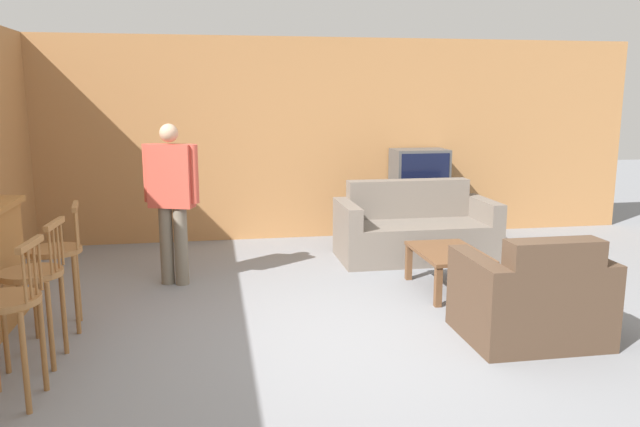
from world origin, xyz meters
TOP-DOWN VIEW (x-y plane):
  - ground_plane at (0.00, 0.00)m, footprint 24.00×24.00m
  - wall_back at (0.00, 3.69)m, footprint 9.40×0.08m
  - bar_chair_near at (-2.29, -0.57)m, footprint 0.46×0.46m
  - bar_chair_mid at (-2.29, 0.02)m, footprint 0.46×0.46m
  - bar_chair_far at (-2.29, 0.68)m, footprint 0.49×0.49m
  - couch_far at (1.26, 2.38)m, footprint 1.79×0.89m
  - armchair_near at (1.36, -0.17)m, footprint 1.02×0.84m
  - coffee_table at (1.17, 1.10)m, footprint 0.59×0.93m
  - tv_unit at (1.64, 3.39)m, footprint 1.14×0.46m
  - tv at (1.64, 3.38)m, footprint 0.71×0.48m
  - person_by_window at (-1.45, 1.79)m, footprint 0.54×0.31m

SIDE VIEW (x-z plane):
  - ground_plane at x=0.00m, z-range 0.00..0.00m
  - tv_unit at x=1.64m, z-range 0.00..0.62m
  - couch_far at x=1.26m, z-range -0.13..0.75m
  - armchair_near at x=1.36m, z-range -0.11..0.74m
  - coffee_table at x=1.17m, z-range 0.14..0.54m
  - bar_chair_near at x=-2.29m, z-range 0.07..1.10m
  - bar_chair_mid at x=-2.29m, z-range 0.07..1.10m
  - bar_chair_far at x=-2.29m, z-range 0.07..1.10m
  - tv at x=1.64m, z-range 0.62..1.18m
  - person_by_window at x=-1.45m, z-range 0.10..1.70m
  - wall_back at x=0.00m, z-range 0.00..2.60m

